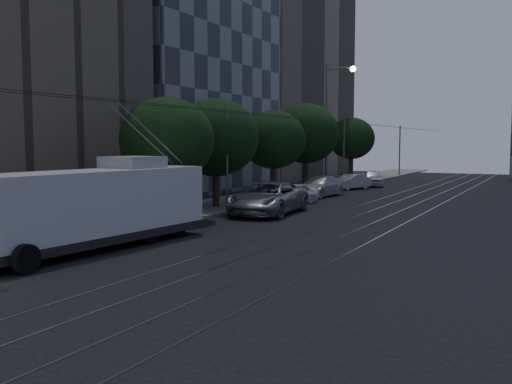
{
  "coord_description": "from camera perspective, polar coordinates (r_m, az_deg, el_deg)",
  "views": [
    {
      "loc": [
        11.34,
        -17.89,
        4.04
      ],
      "look_at": [
        -0.31,
        4.1,
        1.87
      ],
      "focal_mm": 40.0,
      "sensor_mm": 36.0,
      "label": 1
    }
  ],
  "objects": [
    {
      "name": "overhead_wires",
      "position": [
        41.26,
        4.62,
        4.19
      ],
      "size": [
        2.23,
        90.0,
        6.0
      ],
      "color": "black",
      "rests_on": "ground"
    },
    {
      "name": "ground",
      "position": [
        21.56,
        -4.41,
        -5.83
      ],
      "size": [
        120.0,
        120.0,
        0.0
      ],
      "primitive_type": "plane",
      "color": "black",
      "rests_on": "ground"
    },
    {
      "name": "car_white_c",
      "position": [
        49.55,
        9.44,
        1.0
      ],
      "size": [
        2.75,
        4.18,
        1.3
      ],
      "primitive_type": "imported",
      "rotation": [
        0.0,
        0.0,
        -0.38
      ],
      "color": "#AFAFB3",
      "rests_on": "ground"
    },
    {
      "name": "tree_2",
      "position": [
        34.66,
        -4.06,
        5.44
      ],
      "size": [
        5.25,
        5.25,
        6.69
      ],
      "color": "black",
      "rests_on": "ground"
    },
    {
      "name": "tram_rails",
      "position": [
        39.12,
        14.7,
        -1.09
      ],
      "size": [
        4.52,
        90.0,
        0.02
      ],
      "color": "#95969E",
      "rests_on": "ground"
    },
    {
      "name": "streetlamp_far",
      "position": [
        46.3,
        7.57,
        7.58
      ],
      "size": [
        2.47,
        0.44,
        10.26
      ],
      "color": "#5D5D60",
      "rests_on": "ground"
    },
    {
      "name": "pickup_silver",
      "position": [
        32.12,
        1.2,
        -0.61
      ],
      "size": [
        3.62,
        6.79,
        1.82
      ],
      "primitive_type": "imported",
      "rotation": [
        0.0,
        0.0,
        0.1
      ],
      "color": "#999BA0",
      "rests_on": "ground"
    },
    {
      "name": "car_white_b",
      "position": [
        42.78,
        6.38,
        0.57
      ],
      "size": [
        2.65,
        5.44,
        1.53
      ],
      "primitive_type": "imported",
      "rotation": [
        0.0,
        0.0,
        -0.1
      ],
      "color": "silver",
      "rests_on": "ground"
    },
    {
      "name": "tree_3",
      "position": [
        40.46,
        1.75,
        5.23
      ],
      "size": [
        4.6,
        4.6,
        6.3
      ],
      "color": "black",
      "rests_on": "ground"
    },
    {
      "name": "tree_1",
      "position": [
        29.82,
        -8.88,
        5.15
      ],
      "size": [
        4.88,
        4.88,
        6.37
      ],
      "color": "black",
      "rests_on": "ground"
    },
    {
      "name": "car_white_d",
      "position": [
        53.57,
        11.57,
        1.38
      ],
      "size": [
        3.14,
        4.77,
        1.51
      ],
      "primitive_type": "imported",
      "rotation": [
        0.0,
        0.0,
        0.33
      ],
      "color": "silver",
      "rests_on": "ground"
    },
    {
      "name": "trolleybus",
      "position": [
        22.13,
        -16.58,
        -1.56
      ],
      "size": [
        3.28,
        11.67,
        5.63
      ],
      "rotation": [
        0.0,
        0.0,
        -0.08
      ],
      "color": "silver",
      "rests_on": "ground"
    },
    {
      "name": "tree_5",
      "position": [
        57.65,
        9.52,
        5.3
      ],
      "size": [
        4.6,
        4.6,
        6.5
      ],
      "color": "black",
      "rests_on": "ground"
    },
    {
      "name": "sidewalk",
      "position": [
        42.5,
        1.46,
        -0.36
      ],
      "size": [
        5.0,
        90.0,
        0.15
      ],
      "primitive_type": "cube",
      "color": "gray",
      "rests_on": "ground"
    },
    {
      "name": "car_white_a",
      "position": [
        37.42,
        3.49,
        -0.15
      ],
      "size": [
        3.08,
        4.38,
        1.39
      ],
      "primitive_type": "imported",
      "rotation": [
        0.0,
        0.0,
        -0.4
      ],
      "color": "silver",
      "rests_on": "ground"
    },
    {
      "name": "building_tan_far",
      "position": [
        68.46,
        1.06,
        16.27
      ],
      "size": [
        14.4,
        22.4,
        34.8
      ],
      "color": "gray",
      "rests_on": "ground"
    },
    {
      "name": "building_glass_mid",
      "position": [
        50.99,
        -9.54,
        15.53
      ],
      "size": [
        14.4,
        18.4,
        26.8
      ],
      "color": "#383D48",
      "rests_on": "ground"
    },
    {
      "name": "tree_4",
      "position": [
        45.75,
        4.98,
        5.85
      ],
      "size": [
        5.3,
        5.3,
        7.13
      ],
      "color": "black",
      "rests_on": "ground"
    }
  ]
}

